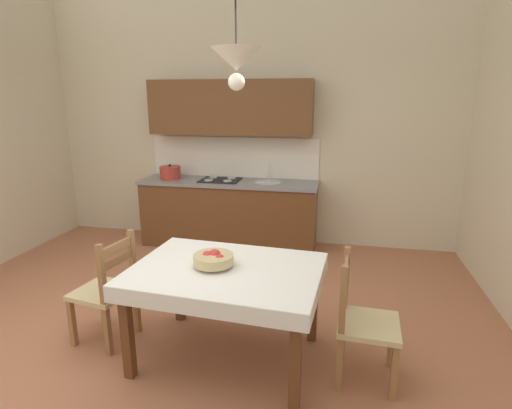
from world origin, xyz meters
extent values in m
cube|color=#AD6B4C|center=(0.00, 0.00, -0.05)|extent=(6.16, 6.19, 0.10)
cube|color=beige|center=(0.00, 2.86, 2.11)|extent=(6.16, 0.12, 4.22)
cube|color=brown|center=(-0.21, 2.49, 0.43)|extent=(2.34, 0.60, 0.86)
cube|color=gray|center=(-0.21, 2.48, 0.88)|extent=(2.37, 0.63, 0.04)
cube|color=white|center=(-0.21, 2.78, 1.18)|extent=(2.34, 0.01, 0.55)
cube|color=brown|center=(-0.21, 2.62, 1.85)|extent=(2.15, 0.34, 0.70)
cube|color=black|center=(-0.21, 2.22, 0.04)|extent=(2.30, 0.02, 0.09)
cylinder|color=silver|center=(0.31, 2.49, 0.90)|extent=(0.34, 0.34, 0.02)
cylinder|color=silver|center=(0.31, 2.63, 1.01)|extent=(0.02, 0.02, 0.22)
cube|color=black|center=(-0.33, 2.49, 0.91)|extent=(0.52, 0.42, 0.01)
cylinder|color=silver|center=(-0.46, 2.39, 0.92)|extent=(0.11, 0.11, 0.01)
cylinder|color=silver|center=(-0.20, 2.39, 0.92)|extent=(0.11, 0.11, 0.01)
cylinder|color=silver|center=(-0.46, 2.59, 0.92)|extent=(0.11, 0.11, 0.01)
cylinder|color=silver|center=(-0.20, 2.59, 0.92)|extent=(0.11, 0.11, 0.01)
cylinder|color=#B2382D|center=(-1.03, 2.47, 0.98)|extent=(0.28, 0.28, 0.15)
cylinder|color=#B2382D|center=(-1.03, 2.47, 1.06)|extent=(0.29, 0.29, 0.02)
sphere|color=black|center=(-1.03, 2.47, 1.08)|extent=(0.04, 0.04, 0.04)
cube|color=brown|center=(0.43, 0.05, 0.74)|extent=(1.39, 1.04, 0.02)
cube|color=brown|center=(-0.20, -0.32, 0.36)|extent=(0.07, 0.07, 0.73)
cube|color=brown|center=(1.01, -0.40, 0.36)|extent=(0.07, 0.07, 0.73)
cube|color=brown|center=(-0.14, 0.50, 0.36)|extent=(0.07, 0.07, 0.73)
cube|color=brown|center=(1.07, 0.42, 0.36)|extent=(0.07, 0.07, 0.73)
cube|color=white|center=(0.43, 0.05, 0.75)|extent=(1.46, 1.10, 0.00)
cube|color=white|center=(0.40, -0.45, 0.69)|extent=(1.39, 0.10, 0.12)
cube|color=white|center=(0.47, 0.55, 0.69)|extent=(1.39, 0.10, 0.12)
cube|color=white|center=(-0.26, 0.10, 0.69)|extent=(0.08, 1.00, 0.12)
cube|color=white|center=(1.13, 0.00, 0.69)|extent=(0.08, 1.00, 0.12)
cube|color=#D1BC89|center=(-0.63, 0.09, 0.43)|extent=(0.49, 0.49, 0.04)
cube|color=#996B42|center=(-0.84, -0.06, 0.21)|extent=(0.05, 0.05, 0.41)
cube|color=#996B42|center=(-0.78, 0.30, 0.21)|extent=(0.05, 0.05, 0.41)
cube|color=#996B42|center=(-0.49, -0.12, 0.46)|extent=(0.05, 0.05, 0.93)
cube|color=#996B42|center=(-0.43, 0.23, 0.46)|extent=(0.05, 0.05, 0.93)
cube|color=#996B42|center=(-0.46, 0.06, 0.84)|extent=(0.08, 0.32, 0.07)
cube|color=#996B42|center=(-0.46, 0.06, 0.74)|extent=(0.08, 0.32, 0.07)
cube|color=#D1BC89|center=(1.48, 0.01, 0.43)|extent=(0.44, 0.44, 0.04)
cube|color=#996B42|center=(1.67, 0.18, 0.21)|extent=(0.05, 0.05, 0.41)
cube|color=#996B42|center=(1.65, -0.18, 0.21)|extent=(0.05, 0.05, 0.41)
cube|color=#996B42|center=(1.31, 0.20, 0.46)|extent=(0.05, 0.05, 0.93)
cube|color=#996B42|center=(1.29, -0.16, 0.46)|extent=(0.05, 0.05, 0.93)
cube|color=#996B42|center=(1.30, 0.02, 0.84)|extent=(0.04, 0.32, 0.07)
cube|color=#996B42|center=(1.30, 0.02, 0.74)|extent=(0.04, 0.32, 0.07)
cylinder|color=tan|center=(0.34, 0.05, 0.77)|extent=(0.17, 0.17, 0.02)
cylinder|color=tan|center=(0.34, 0.05, 0.81)|extent=(0.30, 0.30, 0.07)
sphere|color=red|center=(0.29, 0.06, 0.82)|extent=(0.09, 0.09, 0.09)
sphere|color=red|center=(0.39, 0.03, 0.82)|extent=(0.08, 0.08, 0.08)
sphere|color=red|center=(0.34, 0.08, 0.83)|extent=(0.10, 0.10, 0.10)
cylinder|color=black|center=(0.54, 0.00, 2.54)|extent=(0.01, 0.01, 0.57)
cone|color=silver|center=(0.54, 0.00, 2.21)|extent=(0.32, 0.32, 0.14)
sphere|color=white|center=(0.54, 0.00, 2.07)|extent=(0.11, 0.11, 0.11)
camera|label=1|loc=(1.21, -2.62, 1.97)|focal=28.32mm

